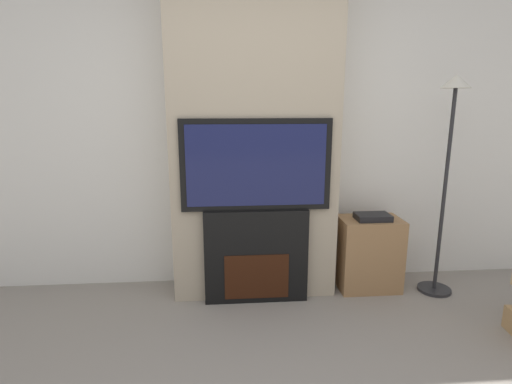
{
  "coord_description": "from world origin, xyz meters",
  "views": [
    {
      "loc": [
        -0.24,
        -1.35,
        1.56
      ],
      "look_at": [
        0.0,
        1.61,
        0.89
      ],
      "focal_mm": 28.0,
      "sensor_mm": 36.0,
      "label": 1
    }
  ],
  "objects": [
    {
      "name": "floor_lamp",
      "position": [
        1.51,
        1.63,
        1.18
      ],
      "size": [
        0.27,
        0.27,
        1.76
      ],
      "color": "#262628",
      "rests_on": "ground_plane"
    },
    {
      "name": "television",
      "position": [
        0.0,
        1.6,
        1.1
      ],
      "size": [
        1.13,
        0.07,
        0.69
      ],
      "color": "black",
      "rests_on": "fireplace"
    },
    {
      "name": "chimney_breast",
      "position": [
        0.0,
        1.8,
        1.35
      ],
      "size": [
        1.3,
        0.39,
        2.7
      ],
      "color": "tan",
      "rests_on": "ground_plane"
    },
    {
      "name": "fireplace",
      "position": [
        0.0,
        1.6,
        0.37
      ],
      "size": [
        0.81,
        0.15,
        0.75
      ],
      "color": "black",
      "rests_on": "ground_plane"
    },
    {
      "name": "wall_back",
      "position": [
        0.0,
        2.03,
        1.35
      ],
      "size": [
        6.0,
        0.06,
        2.7
      ],
      "color": "silver",
      "rests_on": "ground_plane"
    },
    {
      "name": "media_stand",
      "position": [
        0.97,
        1.74,
        0.32
      ],
      "size": [
        0.5,
        0.34,
        0.66
      ],
      "color": "#997047",
      "rests_on": "ground_plane"
    }
  ]
}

